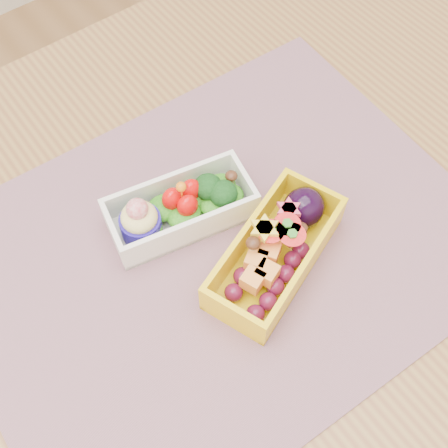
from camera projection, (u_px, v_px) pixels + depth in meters
ground at (228, 386)px, 1.34m from camera, size 3.00×3.00×0.00m
table at (231, 255)px, 0.78m from camera, size 1.20×0.80×0.75m
placemat at (221, 247)px, 0.68m from camera, size 0.61×0.48×0.00m
bento_white at (180, 209)px, 0.67m from camera, size 0.18×0.11×0.07m
bento_yellow at (277, 249)px, 0.64m from camera, size 0.20×0.14×0.06m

